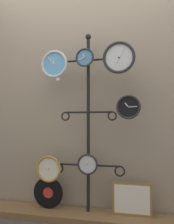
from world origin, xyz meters
name	(u,v)px	position (x,y,z in m)	size (l,w,h in m)	color
shop_wall	(92,82)	(0.00, 0.57, 1.40)	(4.40, 0.04, 2.80)	gray
low_shelf	(87,216)	(0.00, 0.35, 0.03)	(2.20, 0.36, 0.06)	brown
display_stand	(88,153)	(0.00, 0.41, 0.65)	(0.75, 0.33, 1.88)	black
clock_top_left	(54,64)	(-0.34, 0.33, 1.56)	(0.29, 0.04, 0.29)	#60A8DB
clock_top_center	(85,58)	(-0.01, 0.31, 1.60)	(0.19, 0.04, 0.19)	#4C84B2
clock_top_right	(119,58)	(0.33, 0.30, 1.58)	(0.32, 0.04, 0.32)	silver
clock_middle_right	(128,107)	(0.42, 0.31, 1.10)	(0.23, 0.04, 0.23)	black
clock_bottom_left	(49,169)	(-0.39, 0.32, 0.48)	(0.27, 0.04, 0.27)	silver
clock_bottom_center	(88,164)	(0.01, 0.34, 0.54)	(0.21, 0.04, 0.21)	silver
vinyl_record	(48,193)	(-0.43, 0.38, 0.22)	(0.33, 0.01, 0.33)	black
picture_frame	(132,199)	(0.44, 0.39, 0.22)	(0.38, 0.02, 0.31)	olive
price_tag_upper	(58,79)	(-0.30, 0.33, 1.40)	(0.04, 0.00, 0.03)	white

